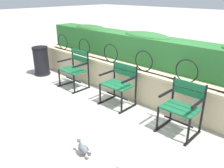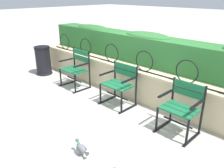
# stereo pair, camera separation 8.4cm
# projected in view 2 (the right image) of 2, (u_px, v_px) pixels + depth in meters

# --- Properties ---
(ground_plane) EXTENTS (60.00, 60.00, 0.00)m
(ground_plane) POSITION_uv_depth(u_px,v_px,m) (107.00, 113.00, 4.37)
(ground_plane) COLOR #BCB7AD
(stone_wall) EXTENTS (6.41, 0.41, 0.68)m
(stone_wall) POSITION_uv_depth(u_px,v_px,m) (137.00, 83.00, 4.85)
(stone_wall) COLOR #C6B289
(stone_wall) RESTS_ON ground
(iron_arch_fence) EXTENTS (5.89, 0.02, 0.42)m
(iron_arch_fence) POSITION_uv_depth(u_px,v_px,m) (128.00, 59.00, 4.75)
(iron_arch_fence) COLOR black
(iron_arch_fence) RESTS_ON stone_wall
(hedge_row) EXTENTS (6.28, 0.55, 0.69)m
(hedge_row) POSITION_uv_depth(u_px,v_px,m) (153.00, 49.00, 4.89)
(hedge_row) COLOR #2D7033
(hedge_row) RESTS_ON stone_wall
(park_chair_left) EXTENTS (0.64, 0.53, 0.90)m
(park_chair_left) POSITION_uv_depth(u_px,v_px,m) (76.00, 68.00, 5.43)
(park_chair_left) COLOR #19663D
(park_chair_left) RESTS_ON ground
(park_chair_centre) EXTENTS (0.62, 0.52, 0.83)m
(park_chair_centre) POSITION_uv_depth(u_px,v_px,m) (120.00, 83.00, 4.56)
(park_chair_centre) COLOR #19663D
(park_chair_centre) RESTS_ON ground
(park_chair_right) EXTENTS (0.59, 0.53, 0.84)m
(park_chair_right) POSITION_uv_depth(u_px,v_px,m) (182.00, 106.00, 3.62)
(park_chair_right) COLOR #19663D
(park_chair_right) RESTS_ON ground
(pigeon_near_chairs) EXTENTS (0.29, 0.12, 0.22)m
(pigeon_near_chairs) POSITION_uv_depth(u_px,v_px,m) (81.00, 148.00, 3.20)
(pigeon_near_chairs) COLOR slate
(pigeon_near_chairs) RESTS_ON ground
(trash_bin) EXTENTS (0.44, 0.44, 0.78)m
(trash_bin) POSITION_uv_depth(u_px,v_px,m) (43.00, 61.00, 6.31)
(trash_bin) COLOR black
(trash_bin) RESTS_ON ground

